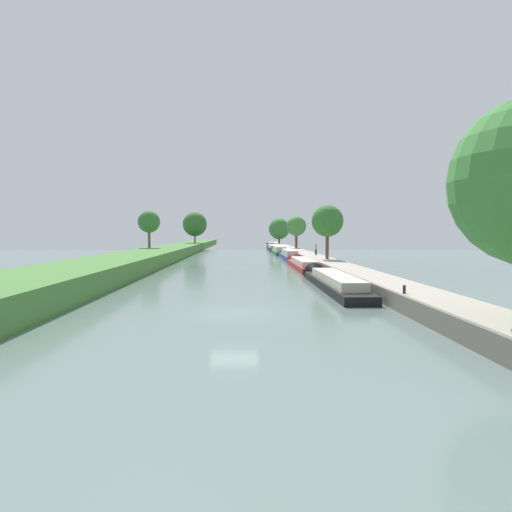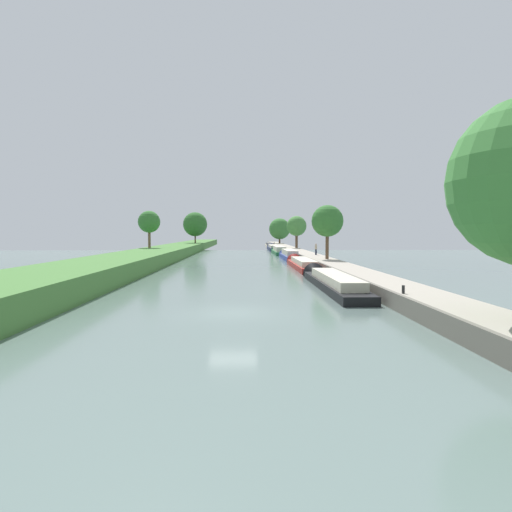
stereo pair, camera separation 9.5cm
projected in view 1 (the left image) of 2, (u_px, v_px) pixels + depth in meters
ground_plane at (234, 313)px, 23.11m from camera, size 160.00×160.00×0.00m
right_towpath at (431, 303)px, 23.38m from camera, size 3.08×260.00×0.90m
stone_quay at (400, 303)px, 23.33m from camera, size 0.25×260.00×0.95m
narrowboat_black at (331, 281)px, 33.62m from camera, size 2.14×17.27×2.03m
narrowboat_red at (302, 264)px, 51.96m from camera, size 2.13×16.39×2.02m
narrowboat_blue at (288, 255)px, 68.50m from camera, size 1.93×15.17×2.09m
narrowboat_green at (278, 251)px, 85.40m from camera, size 2.13×15.40×2.21m
narrowboat_navy at (272, 248)px, 102.85m from camera, size 2.07×16.65×1.97m
narrowboat_cream at (269, 246)px, 119.58m from camera, size 1.92×16.43×1.83m
tree_rightbank_midnear at (327, 221)px, 53.89m from camera, size 3.89×3.89×6.63m
tree_rightbank_midfar at (296, 226)px, 91.90m from camera, size 4.17×4.17×6.68m
tree_rightbank_far at (279, 229)px, 129.34m from camera, size 6.18×6.18×7.36m
tree_leftbank_downstream at (195, 224)px, 103.86m from camera, size 5.68×5.68×7.25m
tree_leftbank_upstream at (149, 222)px, 71.73m from camera, size 3.58×3.58×6.04m
person_walking at (316, 249)px, 64.01m from camera, size 0.34×0.34×1.66m
mooring_bollard_near at (404, 289)px, 23.83m from camera, size 0.16×0.16×0.45m
mooring_bollard_far at (274, 243)px, 127.27m from camera, size 0.16×0.16×0.45m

